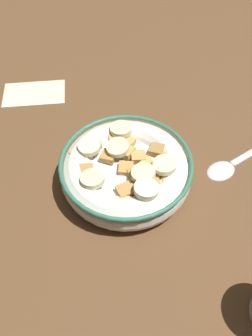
# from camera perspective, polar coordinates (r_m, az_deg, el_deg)

# --- Properties ---
(ground_plane) EXTENTS (1.17, 1.17, 0.02)m
(ground_plane) POSITION_cam_1_polar(r_m,az_deg,el_deg) (0.51, 0.00, -2.75)
(ground_plane) COLOR brown
(cereal_bowl) EXTENTS (0.19, 0.19, 0.06)m
(cereal_bowl) POSITION_cam_1_polar(r_m,az_deg,el_deg) (0.48, 0.00, -0.30)
(cereal_bowl) COLOR silver
(cereal_bowl) RESTS_ON ground_plane
(spoon) EXTENTS (0.15, 0.11, 0.01)m
(spoon) POSITION_cam_1_polar(r_m,az_deg,el_deg) (0.54, 17.22, 0.71)
(spoon) COLOR silver
(spoon) RESTS_ON ground_plane
(folded_napkin) EXTENTS (0.12, 0.08, 0.00)m
(folded_napkin) POSITION_cam_1_polar(r_m,az_deg,el_deg) (0.66, -15.09, 11.99)
(folded_napkin) COLOR beige
(folded_napkin) RESTS_ON ground_plane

